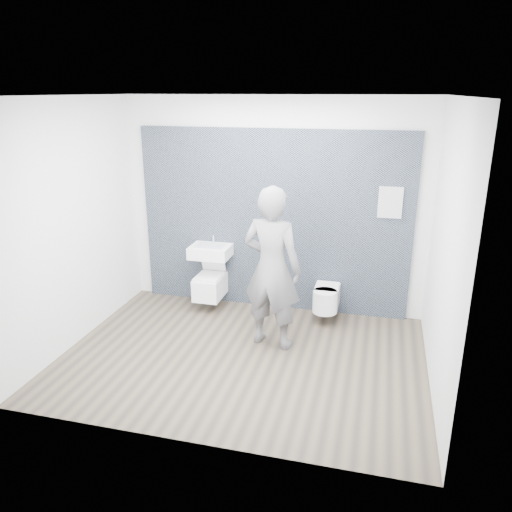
% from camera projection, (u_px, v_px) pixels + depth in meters
% --- Properties ---
extents(ground, '(4.00, 4.00, 0.00)m').
position_uv_depth(ground, '(243.00, 356.00, 5.61)').
color(ground, brown).
rests_on(ground, ground).
extents(room_shell, '(4.00, 4.00, 4.00)m').
position_uv_depth(room_shell, '(241.00, 205.00, 5.06)').
color(room_shell, silver).
rests_on(room_shell, ground).
extents(tile_wall, '(3.60, 0.06, 2.40)m').
position_uv_depth(tile_wall, '(271.00, 305.00, 6.96)').
color(tile_wall, black).
rests_on(tile_wall, ground).
extents(washbasin, '(0.53, 0.40, 0.40)m').
position_uv_depth(washbasin, '(210.00, 251.00, 6.69)').
color(washbasin, white).
rests_on(washbasin, ground).
extents(toilet_square, '(0.35, 0.51, 0.67)m').
position_uv_depth(toilet_square, '(210.00, 285.00, 6.79)').
color(toilet_square, white).
rests_on(toilet_square, ground).
extents(toilet_rounded, '(0.32, 0.54, 0.29)m').
position_uv_depth(toilet_rounded, '(326.00, 298.00, 6.41)').
color(toilet_rounded, white).
rests_on(toilet_rounded, ground).
extents(info_placard, '(0.29, 0.03, 0.39)m').
position_uv_depth(info_placard, '(380.00, 318.00, 6.57)').
color(info_placard, white).
rests_on(info_placard, ground).
extents(visitor, '(0.76, 0.57, 1.89)m').
position_uv_depth(visitor, '(272.00, 268.00, 5.61)').
color(visitor, slate).
rests_on(visitor, ground).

